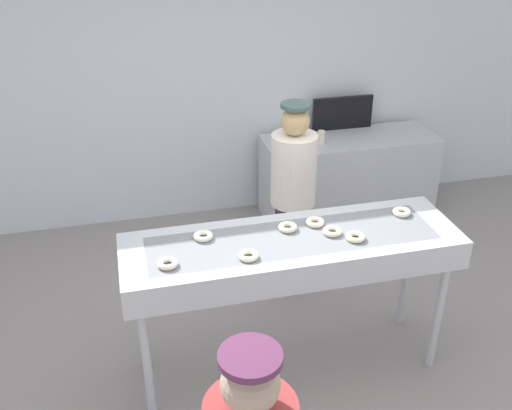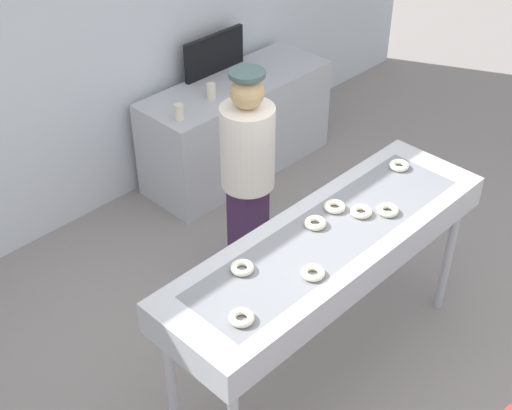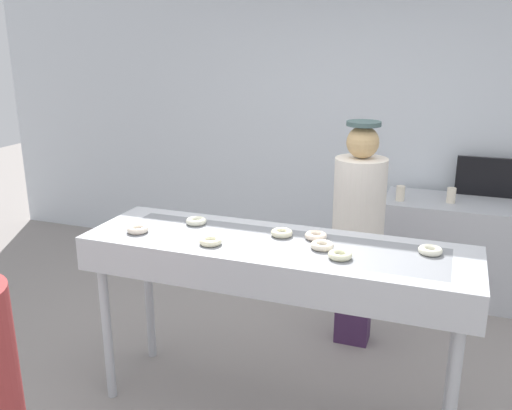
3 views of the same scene
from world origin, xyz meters
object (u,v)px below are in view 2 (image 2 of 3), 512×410
object	(u,v)px
sugar_donut_2	(242,268)
prep_counter	(237,126)
sugar_donut_4	(313,273)
sugar_donut_1	(335,207)
worker_baker	(248,167)
fryer_conveyor	(329,248)
menu_display	(214,54)
paper_cup_1	(211,91)
sugar_donut_6	(242,318)
sugar_donut_7	(315,223)
sugar_donut_3	(399,165)
sugar_donut_5	(361,212)
paper_cup_0	(179,112)
sugar_donut_0	(388,210)

from	to	relation	value
sugar_donut_2	prep_counter	xyz separation A→B (m)	(1.78, 1.88, -0.67)
sugar_donut_2	sugar_donut_4	size ratio (longest dim) A/B	1.00
prep_counter	sugar_donut_1	bearing A→B (deg)	-118.64
sugar_donut_2	sugar_donut_4	xyz separation A→B (m)	(0.23, -0.29, 0.00)
worker_baker	fryer_conveyor	bearing A→B (deg)	70.35
sugar_donut_2	menu_display	world-z (taller)	menu_display
paper_cup_1	menu_display	size ratio (longest dim) A/B	0.20
sugar_donut_6	menu_display	distance (m)	3.14
fryer_conveyor	paper_cup_1	bearing A→B (deg)	65.50
paper_cup_1	sugar_donut_7	bearing A→B (deg)	-115.72
sugar_donut_3	menu_display	bearing A→B (deg)	79.17
fryer_conveyor	paper_cup_1	distance (m)	2.15
sugar_donut_7	prep_counter	size ratio (longest dim) A/B	0.07
sugar_donut_5	sugar_donut_6	distance (m)	1.07
sugar_donut_4	sugar_donut_6	size ratio (longest dim) A/B	1.00
sugar_donut_6	paper_cup_0	distance (m)	2.38
prep_counter	worker_baker	bearing A→B (deg)	-130.95
sugar_donut_1	sugar_donut_7	world-z (taller)	same
fryer_conveyor	sugar_donut_6	xyz separation A→B (m)	(-0.80, -0.12, 0.12)
sugar_donut_3	paper_cup_0	bearing A→B (deg)	100.49
sugar_donut_0	sugar_donut_2	size ratio (longest dim) A/B	1.00
fryer_conveyor	menu_display	xyz separation A→B (m)	(1.22, 2.27, 0.05)
paper_cup_0	menu_display	size ratio (longest dim) A/B	0.20
fryer_conveyor	sugar_donut_4	size ratio (longest dim) A/B	17.49
sugar_donut_4	sugar_donut_7	distance (m)	0.42
worker_baker	menu_display	distance (m)	1.62
sugar_donut_2	worker_baker	world-z (taller)	worker_baker
sugar_donut_0	paper_cup_1	world-z (taller)	sugar_donut_0
sugar_donut_4	prep_counter	distance (m)	2.75
prep_counter	sugar_donut_2	bearing A→B (deg)	-133.31
sugar_donut_1	sugar_donut_5	xyz separation A→B (m)	(0.07, -0.14, 0.00)
sugar_donut_2	menu_display	distance (m)	2.79
worker_baker	paper_cup_1	distance (m)	1.17
sugar_donut_4	menu_display	xyz separation A→B (m)	(1.55, 2.43, -0.07)
sugar_donut_5	worker_baker	bearing A→B (deg)	88.04
sugar_donut_6	worker_baker	xyz separation A→B (m)	(1.10, 1.07, -0.15)
sugar_donut_6	prep_counter	distance (m)	3.02
worker_baker	paper_cup_1	xyz separation A→B (m)	(0.59, 1.01, -0.02)
sugar_donut_7	worker_baker	size ratio (longest dim) A/B	0.08
sugar_donut_7	sugar_donut_6	bearing A→B (deg)	-163.99
sugar_donut_1	paper_cup_0	bearing A→B (deg)	80.48
sugar_donut_1	sugar_donut_6	xyz separation A→B (m)	(-1.00, -0.25, 0.00)
menu_display	sugar_donut_0	bearing A→B (deg)	-109.46
sugar_donut_5	paper_cup_1	xyz separation A→B (m)	(0.63, 1.96, -0.18)
sugar_donut_1	sugar_donut_4	size ratio (longest dim) A/B	1.00
sugar_donut_3	sugar_donut_4	world-z (taller)	same
sugar_donut_7	paper_cup_0	xyz separation A→B (m)	(0.49, 1.76, -0.18)
worker_baker	sugar_donut_3	bearing A→B (deg)	119.68
paper_cup_0	paper_cup_1	world-z (taller)	same
worker_baker	menu_display	size ratio (longest dim) A/B	2.58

